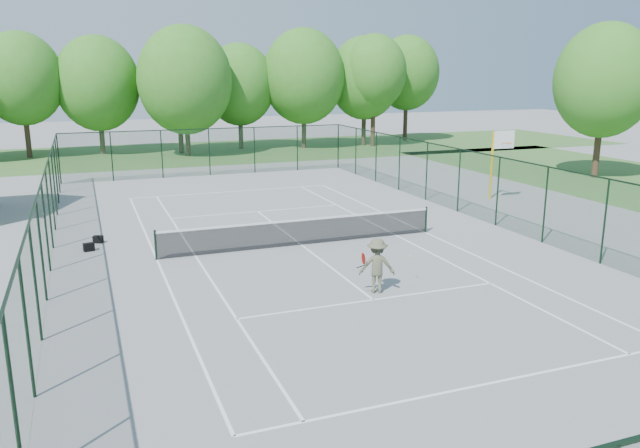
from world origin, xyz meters
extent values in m
plane|color=gray|center=(0.00, 0.00, 0.00)|extent=(140.00, 140.00, 0.00)
cube|color=#447131|center=(0.00, 30.00, 0.01)|extent=(80.00, 16.00, 0.01)
cube|color=white|center=(0.00, 11.88, 0.00)|extent=(10.97, 0.08, 0.01)
cube|color=white|center=(0.00, -11.88, 0.00)|extent=(10.97, 0.08, 0.01)
cube|color=white|center=(0.00, 6.40, 0.00)|extent=(8.23, 0.08, 0.01)
cube|color=white|center=(0.00, -6.40, 0.00)|extent=(8.23, 0.08, 0.01)
cube|color=white|center=(5.49, 0.00, 0.00)|extent=(0.08, 23.77, 0.01)
cube|color=white|center=(-5.49, 0.00, 0.00)|extent=(0.08, 23.77, 0.01)
cube|color=white|center=(4.12, 0.00, 0.00)|extent=(0.08, 23.77, 0.01)
cube|color=white|center=(-4.12, 0.00, 0.00)|extent=(0.08, 23.77, 0.01)
cube|color=white|center=(0.00, 0.00, 0.00)|extent=(0.08, 12.80, 0.01)
cylinder|color=black|center=(-5.50, 0.00, 0.55)|extent=(0.08, 0.08, 1.10)
cylinder|color=black|center=(5.50, 0.00, 0.55)|extent=(0.08, 0.08, 1.10)
cube|color=black|center=(0.00, 0.00, 0.50)|extent=(11.00, 0.02, 0.96)
cube|color=white|center=(0.00, 0.00, 1.00)|extent=(11.00, 0.05, 0.07)
cube|color=#193D23|center=(0.00, 18.00, 1.50)|extent=(18.00, 0.02, 3.00)
cube|color=#193D23|center=(9.00, 0.00, 1.50)|extent=(0.02, 36.00, 3.00)
cube|color=#193D23|center=(-9.00, 0.00, 1.50)|extent=(0.02, 36.00, 3.00)
cube|color=black|center=(0.00, 18.00, 3.00)|extent=(18.00, 0.05, 0.05)
cube|color=black|center=(9.00, 0.00, 3.00)|extent=(0.05, 36.00, 0.05)
cube|color=black|center=(-9.00, 0.00, 3.00)|extent=(0.05, 36.00, 0.05)
cylinder|color=#433021|center=(0.00, 30.00, 2.10)|extent=(0.40, 0.40, 4.20)
ellipsoid|color=#3E8727|center=(0.00, 30.00, 6.00)|extent=(6.40, 6.40, 7.40)
cylinder|color=#433021|center=(16.50, 30.00, 2.10)|extent=(0.40, 0.40, 4.20)
ellipsoid|color=#3E8727|center=(16.50, 30.00, 6.00)|extent=(6.40, 6.40, 7.40)
cylinder|color=#EAB70C|center=(12.36, 5.10, 1.75)|extent=(0.12, 0.12, 3.50)
cube|color=#EAB70C|center=(12.36, 4.65, 3.35)|extent=(0.08, 0.90, 0.08)
cube|color=white|center=(12.36, 4.20, 3.20)|extent=(1.20, 0.05, 0.90)
torus|color=#E35C0F|center=(12.36, 3.97, 3.05)|extent=(0.48, 0.48, 0.02)
cylinder|color=#433021|center=(22.69, 8.41, 2.11)|extent=(0.40, 0.40, 4.21)
ellipsoid|color=#3E8727|center=(22.69, 8.41, 6.02)|extent=(6.02, 6.02, 7.02)
cube|color=black|center=(-7.73, 2.07, 0.15)|extent=(0.43, 0.31, 0.31)
cube|color=black|center=(-7.36, 3.16, 0.14)|extent=(0.42, 0.35, 0.28)
imported|color=#54583F|center=(0.39, -5.82, 0.84)|extent=(1.24, 0.99, 1.68)
sphere|color=#B7D33E|center=(1.74, -5.42, 0.88)|extent=(0.07, 0.07, 0.07)
camera|label=1|loc=(-7.65, -22.01, 6.55)|focal=35.00mm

